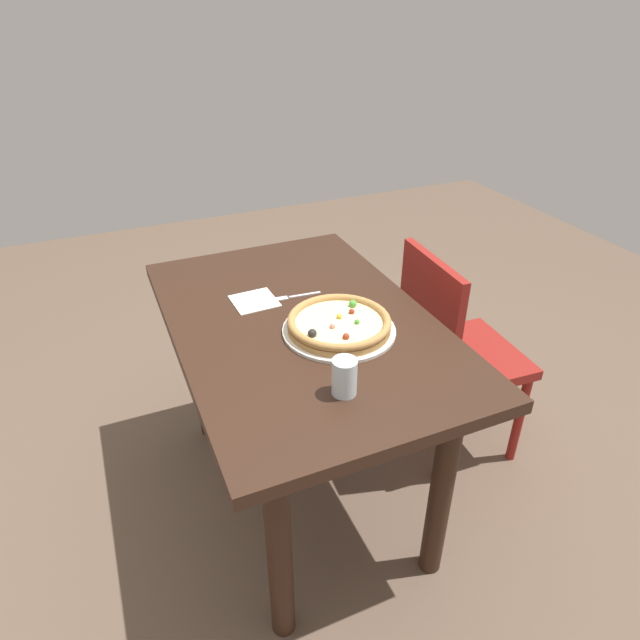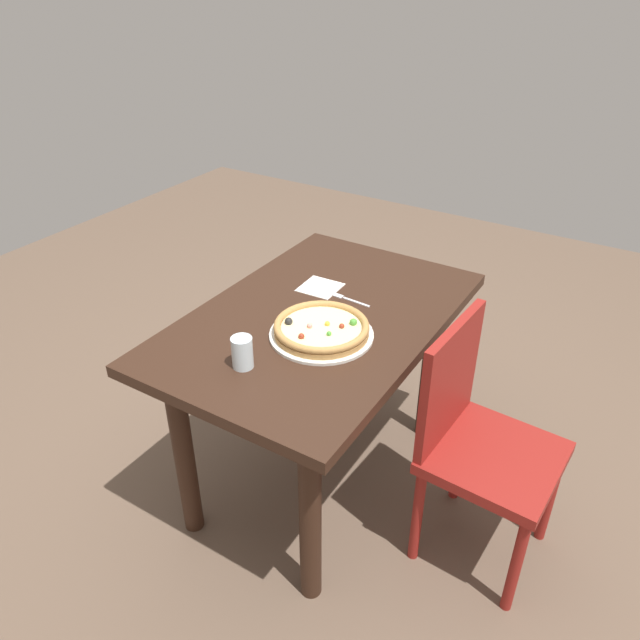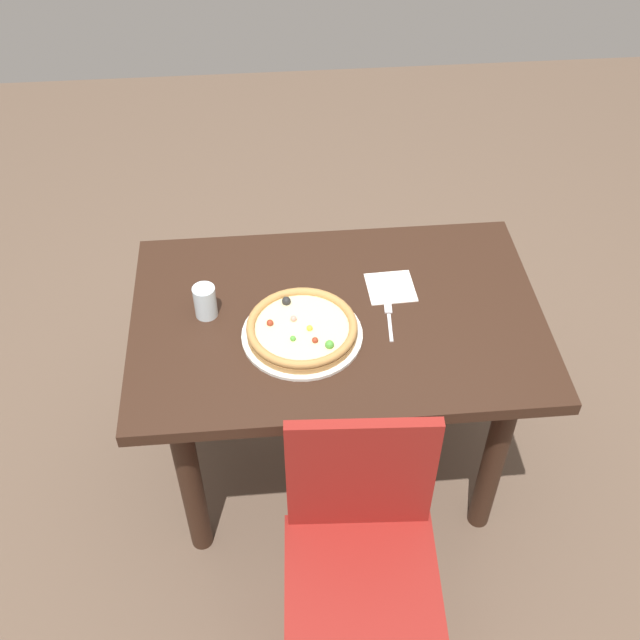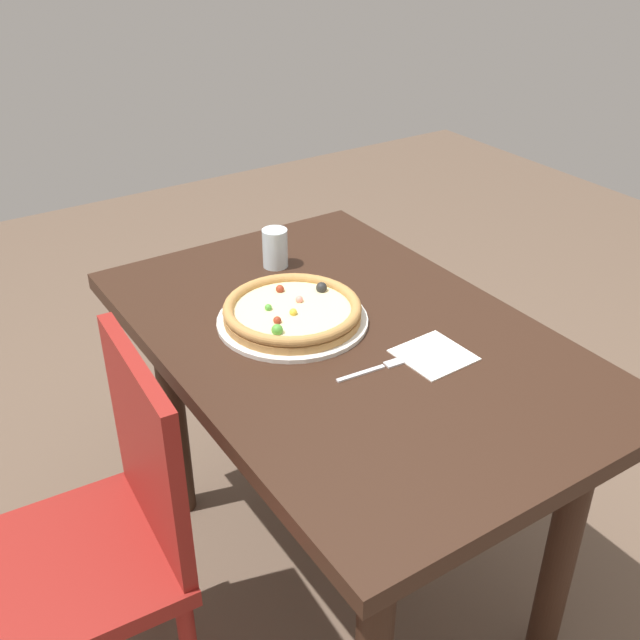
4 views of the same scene
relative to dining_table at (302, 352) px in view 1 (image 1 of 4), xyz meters
The scene contains 8 objects.
ground_plane 0.63m from the dining_table, ahead, with size 6.00×6.00×0.00m, color brown.
dining_table is the anchor object (origin of this frame).
chair_near 0.62m from the dining_table, 89.63° to the right, with size 0.42×0.42×0.87m.
plate 0.18m from the dining_table, 144.21° to the right, with size 0.34×0.34×0.01m, color silver.
pizza 0.20m from the dining_table, 144.25° to the right, with size 0.31×0.31×0.04m.
fork 0.19m from the dining_table, 10.22° to the right, with size 0.03×0.17×0.00m.
drinking_glass 0.42m from the dining_table, behind, with size 0.06×0.06×0.10m, color silver.
napkin 0.23m from the dining_table, 30.19° to the left, with size 0.14×0.14×0.00m, color white.
Camera 1 is at (-1.36, 0.53, 1.64)m, focal length 30.79 mm.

